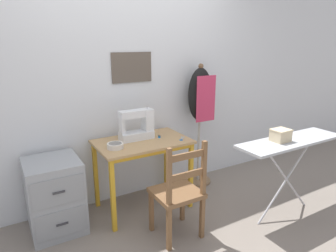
{
  "coord_description": "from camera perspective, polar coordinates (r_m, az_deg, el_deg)",
  "views": [
    {
      "loc": [
        -1.22,
        -2.3,
        1.7
      ],
      "look_at": [
        0.28,
        0.26,
        0.86
      ],
      "focal_mm": 32.0,
      "sensor_mm": 36.0,
      "label": 1
    }
  ],
  "objects": [
    {
      "name": "storage_box",
      "position": [
        2.98,
        20.66,
        -1.65
      ],
      "size": [
        0.17,
        0.14,
        0.12
      ],
      "color": "beige",
      "rests_on": "ironing_board"
    },
    {
      "name": "scissors",
      "position": [
        3.05,
        2.61,
        -2.52
      ],
      "size": [
        0.11,
        0.11,
        0.01
      ],
      "color": "silver",
      "rests_on": "sewing_table"
    },
    {
      "name": "wall_back",
      "position": [
        3.23,
        -7.93,
        8.07
      ],
      "size": [
        10.0,
        0.07,
        2.55
      ],
      "color": "silver",
      "rests_on": "ground_plane"
    },
    {
      "name": "sewing_table",
      "position": [
        3.05,
        -4.77,
        -4.68
      ],
      "size": [
        0.93,
        0.59,
        0.74
      ],
      "color": "tan",
      "rests_on": "ground_plane"
    },
    {
      "name": "sewing_machine",
      "position": [
        3.05,
        -5.69,
        0.14
      ],
      "size": [
        0.36,
        0.15,
        0.33
      ],
      "color": "white",
      "rests_on": "sewing_table"
    },
    {
      "name": "dress_form",
      "position": [
        3.52,
        6.12,
        4.63
      ],
      "size": [
        0.32,
        0.32,
        1.46
      ],
      "color": "#846647",
      "rests_on": "ground_plane"
    },
    {
      "name": "filing_cabinet",
      "position": [
        3.0,
        -20.75,
        -12.29
      ],
      "size": [
        0.47,
        0.51,
        0.69
      ],
      "color": "#93999E",
      "rests_on": "ground_plane"
    },
    {
      "name": "thread_spool_near_machine",
      "position": [
        3.09,
        -1.68,
        -2.05
      ],
      "size": [
        0.03,
        0.03,
        0.03
      ],
      "color": "#2875C1",
      "rests_on": "sewing_table"
    },
    {
      "name": "ironing_board",
      "position": [
        3.09,
        22.31,
        -3.24
      ],
      "size": [
        1.16,
        0.33,
        0.81
      ],
      "color": "#ADB2B7",
      "rests_on": "ground_plane"
    },
    {
      "name": "wooden_chair",
      "position": [
        2.68,
        1.98,
        -12.65
      ],
      "size": [
        0.4,
        0.38,
        0.92
      ],
      "color": "brown",
      "rests_on": "ground_plane"
    },
    {
      "name": "fabric_bowl",
      "position": [
        2.84,
        -10.01,
        -3.7
      ],
      "size": [
        0.15,
        0.15,
        0.05
      ],
      "color": "silver",
      "rests_on": "sewing_table"
    },
    {
      "name": "ground_plane",
      "position": [
        3.11,
        -2.13,
        -17.35
      ],
      "size": [
        14.0,
        14.0,
        0.0
      ],
      "primitive_type": "plane",
      "color": "gray"
    }
  ]
}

